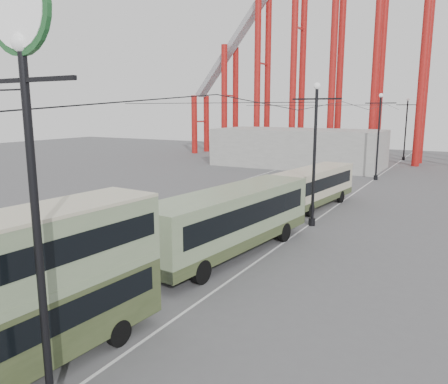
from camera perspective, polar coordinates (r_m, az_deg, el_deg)
The scene contains 12 objects.
ground at distance 18.88m, azimuth -25.40°, elevation -14.29°, with size 160.00×160.00×0.00m, color #555558.
road_markings at distance 33.83m, azimuth 1.85°, elevation -2.31°, with size 12.52×120.00×0.01m.
lamp_post_near at distance 10.94m, azimuth -24.44°, elevation 10.86°, with size 3.20×0.44×10.80m.
lamp_post_mid at distance 29.04m, azimuth 11.72°, elevation 4.65°, with size 3.20×0.44×9.32m.
lamp_post_far at distance 50.38m, azimuth 19.50°, elevation 6.77°, with size 3.20×0.44×9.32m.
lamp_post_distant at distance 72.12m, azimuth 22.64°, elevation 7.58°, with size 3.20×0.44×9.32m.
roller_coaster at distance 70.20m, azimuth 16.14°, elevation 22.93°, with size 52.95×5.00×55.48m.
fairground_shed at distance 60.30m, azimuth 9.64°, elevation 5.71°, with size 22.00×10.00×5.00m, color gray.
double_decker_bus at distance 13.88m, azimuth -24.70°, elevation -11.22°, with size 2.90×9.11×4.82m.
single_decker_green at distance 23.17m, azimuth 0.90°, elevation -3.48°, with size 4.11×12.50×3.47m.
single_decker_cream at distance 35.18m, azimuth 11.76°, elevation 0.85°, with size 3.59×10.15×3.09m.
pedestrian at distance 23.64m, azimuth -5.01°, elevation -5.85°, with size 0.67×0.44×1.83m, color black.
Camera 1 is at (14.39, -9.52, 7.67)m, focal length 35.00 mm.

